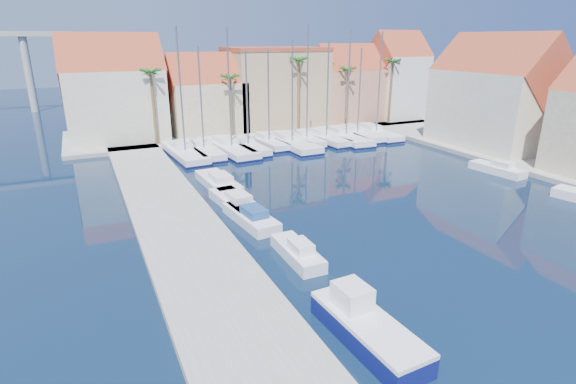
{
  "coord_description": "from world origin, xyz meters",
  "views": [
    {
      "loc": [
        -14.42,
        -15.82,
        13.27
      ],
      "look_at": [
        -1.86,
        11.3,
        3.0
      ],
      "focal_mm": 28.0,
      "sensor_mm": 36.0,
      "label": 1
    }
  ],
  "objects": [
    {
      "name": "sailboat_8",
      "position": [
        17.88,
        35.76,
        0.58
      ],
      "size": [
        3.86,
        11.87,
        14.24
      ],
      "rotation": [
        0.0,
        0.0,
        -0.07
      ],
      "color": "white",
      "rests_on": "ground"
    },
    {
      "name": "sailboat_3",
      "position": [
        3.8,
        35.77,
        0.58
      ],
      "size": [
        3.07,
        9.81,
        11.98
      ],
      "rotation": [
        0.0,
        0.0,
        0.05
      ],
      "color": "white",
      "rests_on": "ground"
    },
    {
      "name": "building_6",
      "position": [
        32.0,
        24.0,
        6.52
      ],
      "size": [
        9.0,
        14.3,
        13.5
      ],
      "color": "beige",
      "rests_on": "shore_east"
    },
    {
      "name": "motorboat_east_1",
      "position": [
        24.01,
        15.49,
        0.51
      ],
      "size": [
        2.46,
        5.83,
        1.4
      ],
      "rotation": [
        0.0,
        0.0,
        0.12
      ],
      "color": "white",
      "rests_on": "ground"
    },
    {
      "name": "sailboat_10",
      "position": [
        23.05,
        36.13,
        0.59
      ],
      "size": [
        3.02,
        10.68,
        14.08
      ],
      "rotation": [
        0.0,
        0.0,
        -0.02
      ],
      "color": "white",
      "rests_on": "ground"
    },
    {
      "name": "palm_2",
      "position": [
        14.0,
        42.0,
        10.02
      ],
      "size": [
        2.6,
        2.6,
        11.15
      ],
      "color": "brown",
      "rests_on": "shore_north"
    },
    {
      "name": "quay_west",
      "position": [
        -9.0,
        13.5,
        0.25
      ],
      "size": [
        6.0,
        77.0,
        0.5
      ],
      "primitive_type": "cube",
      "color": "gray",
      "rests_on": "ground"
    },
    {
      "name": "motorboat_west_1",
      "position": [
        -3.74,
        13.85,
        0.51
      ],
      "size": [
        2.62,
        6.39,
        1.4
      ],
      "rotation": [
        0.0,
        0.0,
        0.1
      ],
      "color": "white",
      "rests_on": "ground"
    },
    {
      "name": "sailboat_0",
      "position": [
        -3.97,
        35.78,
        0.59
      ],
      "size": [
        3.67,
        11.2,
        14.52
      ],
      "rotation": [
        0.0,
        0.0,
        0.07
      ],
      "color": "white",
      "rests_on": "ground"
    },
    {
      "name": "shore_north",
      "position": [
        10.0,
        48.0,
        0.25
      ],
      "size": [
        54.0,
        16.0,
        0.5
      ],
      "primitive_type": "cube",
      "color": "gray",
      "rests_on": "ground"
    },
    {
      "name": "sailboat_9",
      "position": [
        20.16,
        36.5,
        0.57
      ],
      "size": [
        2.94,
        10.33,
        12.07
      ],
      "rotation": [
        0.0,
        0.0,
        0.02
      ],
      "color": "white",
      "rests_on": "ground"
    },
    {
      "name": "sailboat_7",
      "position": [
        14.92,
        36.03,
        0.59
      ],
      "size": [
        3.35,
        10.1,
        12.93
      ],
      "rotation": [
        0.0,
        0.0,
        0.07
      ],
      "color": "white",
      "rests_on": "ground"
    },
    {
      "name": "motorboat_west_2",
      "position": [
        -3.74,
        17.49,
        0.51
      ],
      "size": [
        2.74,
        6.88,
        1.4
      ],
      "rotation": [
        0.0,
        0.0,
        0.09
      ],
      "color": "white",
      "rests_on": "ground"
    },
    {
      "name": "building_1",
      "position": [
        2.0,
        47.0,
        5.3
      ],
      "size": [
        10.3,
        8.0,
        11.0
      ],
      "color": "tan",
      "rests_on": "shore_north"
    },
    {
      "name": "palm_1",
      "position": [
        4.0,
        42.0,
        8.14
      ],
      "size": [
        2.6,
        2.6,
        9.15
      ],
      "color": "brown",
      "rests_on": "shore_north"
    },
    {
      "name": "building_0",
      "position": [
        -10.0,
        47.0,
        6.52
      ],
      "size": [
        12.3,
        9.0,
        13.5
      ],
      "color": "beige",
      "rests_on": "shore_north"
    },
    {
      "name": "shore_east",
      "position": [
        32.0,
        15.0,
        0.25
      ],
      "size": [
        12.0,
        60.0,
        0.5
      ],
      "primitive_type": "cube",
      "color": "gray",
      "rests_on": "ground"
    },
    {
      "name": "sailboat_6",
      "position": [
        12.25,
        36.34,
        0.67
      ],
      "size": [
        2.47,
        8.43,
        14.92
      ],
      "rotation": [
        0.0,
        0.0,
        -0.03
      ],
      "color": "white",
      "rests_on": "ground"
    },
    {
      "name": "sailboat_2",
      "position": [
        1.68,
        35.97,
        0.58
      ],
      "size": [
        3.99,
        12.1,
        14.46
      ],
      "rotation": [
        0.0,
        0.0,
        0.07
      ],
      "color": "white",
      "rests_on": "ground"
    },
    {
      "name": "building_3",
      "position": [
        25.0,
        47.0,
        5.86
      ],
      "size": [
        10.3,
        8.0,
        12.0
      ],
      "color": "tan",
      "rests_on": "shore_north"
    },
    {
      "name": "building_4",
      "position": [
        34.0,
        46.0,
        6.97
      ],
      "size": [
        8.3,
        8.0,
        14.0
      ],
      "color": "white",
      "rests_on": "shore_north"
    },
    {
      "name": "palm_3",
      "position": [
        22.0,
        42.0,
        8.61
      ],
      "size": [
        2.6,
        2.6,
        9.65
      ],
      "color": "brown",
      "rests_on": "shore_north"
    },
    {
      "name": "palm_0",
      "position": [
        -6.0,
        42.0,
        9.08
      ],
      "size": [
        2.6,
        2.6,
        10.15
      ],
      "color": "brown",
      "rests_on": "shore_north"
    },
    {
      "name": "ground",
      "position": [
        0.0,
        0.0,
        0.0
      ],
      "size": [
        260.0,
        260.0,
        0.0
      ],
      "primitive_type": "plane",
      "color": "black",
      "rests_on": "ground"
    },
    {
      "name": "sailboat_1",
      "position": [
        -1.56,
        36.37,
        0.58
      ],
      "size": [
        2.92,
        10.52,
        12.39
      ],
      "rotation": [
        0.0,
        0.0,
        0.01
      ],
      "color": "white",
      "rests_on": "ground"
    },
    {
      "name": "sailboat_4",
      "position": [
        7.04,
        36.8,
        0.6
      ],
      "size": [
        2.91,
        8.83,
        12.14
      ],
      "rotation": [
        0.0,
        0.0,
        0.07
      ],
      "color": "white",
      "rests_on": "ground"
    },
    {
      "name": "motorboat_west_3",
      "position": [
        -3.47,
        23.32,
        0.51
      ],
      "size": [
        2.71,
        7.37,
        1.4
      ],
      "rotation": [
        0.0,
        0.0,
        0.05
      ],
      "color": "white",
      "rests_on": "ground"
    },
    {
      "name": "sailboat_5",
      "position": [
        9.59,
        35.48,
        0.57
      ],
      "size": [
        3.57,
        12.12,
        13.07
      ],
      "rotation": [
        0.0,
        0.0,
        0.03
      ],
      "color": "white",
      "rests_on": "ground"
    },
    {
      "name": "palm_4",
      "position": [
        30.0,
        42.0,
        9.55
      ],
      "size": [
        2.6,
        2.6,
        10.65
      ],
      "color": "brown",
      "rests_on": "shore_north"
    },
    {
      "name": "building_2",
      "position": [
        13.0,
        48.0,
        6.26
      ],
      "size": [
        14.2,
        10.2,
        11.5
      ],
      "color": "tan",
      "rests_on": "shore_north"
    },
    {
      "name": "motorboat_west_0",
      "position": [
        -3.13,
        7.05,
        0.51
      ],
      "size": [
        1.68,
        5.1,
        1.4
      ],
      "rotation": [
        0.0,
        0.0,
        -0.01
      ],
      "color": "white",
      "rests_on": "ground"
    },
    {
      "name": "fishing_boat",
      "position": [
        -3.84,
        -1.46,
        0.76
      ],
      "size": [
        2.52,
        6.64,
        2.29
      ],
      "rotation": [
        0.0,
        0.0,
        0.05
      ],
      "color": "#0F1558",
      "rests_on": "ground"
    }
  ]
}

